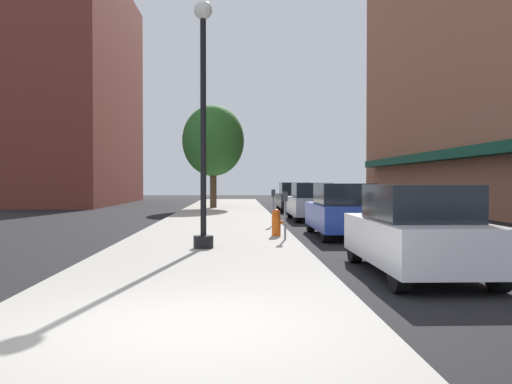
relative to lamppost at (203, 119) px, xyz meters
The scene contains 12 objects.
ground_plane 11.90m from the lamppost, 69.15° to the left, with size 90.00×90.00×0.00m, color black.
sidewalk_slab 12.12m from the lamppost, 89.61° to the left, with size 4.80×50.00×0.12m, color #A8A399.
building_far_background 32.09m from the lamppost, 110.20° to the left, with size 6.80×18.00×17.00m.
lamppost is the anchor object (origin of this frame).
fire_hydrant 4.41m from the lamppost, 55.96° to the left, with size 0.33×0.26×0.79m.
parking_meter_near 7.49m from the lamppost, 72.66° to the left, with size 0.14×0.09×1.31m.
parking_meter_far 3.63m from the lamppost, 41.44° to the left, with size 0.14×0.09×1.31m.
tree_near 20.71m from the lamppost, 91.77° to the left, with size 3.77×3.77×6.26m.
car_white 5.78m from the lamppost, 39.22° to the right, with size 1.80×4.30×1.66m.
car_blue 6.02m from the lamppost, 42.39° to the left, with size 1.80×4.30×1.66m.
car_silver 11.98m from the lamppost, 69.66° to the left, with size 1.80×4.30×1.66m.
car_black 18.99m from the lamppost, 77.49° to the left, with size 1.80×4.30×1.66m.
Camera 1 is at (0.72, -6.04, 1.72)m, focal length 39.00 mm.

